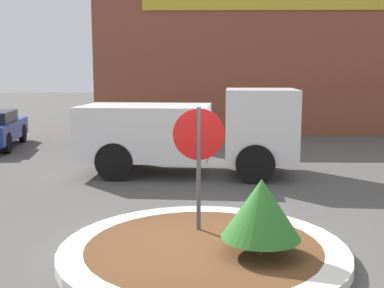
# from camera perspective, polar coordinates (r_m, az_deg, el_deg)

# --- Properties ---
(ground_plane) EXTENTS (120.00, 120.00, 0.00)m
(ground_plane) POSITION_cam_1_polar(r_m,az_deg,el_deg) (7.39, 1.34, -13.16)
(ground_plane) COLOR #514F4C
(traffic_island) EXTENTS (4.29, 4.29, 0.17)m
(traffic_island) POSITION_cam_1_polar(r_m,az_deg,el_deg) (7.36, 1.34, -12.54)
(traffic_island) COLOR silver
(traffic_island) RESTS_ON ground_plane
(stop_sign) EXTENTS (0.83, 0.07, 2.18)m
(stop_sign) POSITION_cam_1_polar(r_m,az_deg,el_deg) (7.71, 0.80, -0.50)
(stop_sign) COLOR #4C4C51
(stop_sign) RESTS_ON ground_plane
(island_shrub) EXTENTS (1.12, 1.12, 1.09)m
(island_shrub) POSITION_cam_1_polar(r_m,az_deg,el_deg) (6.85, 8.20, -7.58)
(island_shrub) COLOR brown
(island_shrub) RESTS_ON traffic_island
(utility_truck) EXTENTS (5.86, 2.72, 2.30)m
(utility_truck) POSITION_cam_1_polar(r_m,az_deg,el_deg) (12.96, -0.07, 1.71)
(utility_truck) COLOR white
(utility_truck) RESTS_ON ground_plane
(storefront_building) EXTENTS (14.39, 6.07, 6.57)m
(storefront_building) POSITION_cam_1_polar(r_m,az_deg,el_deg) (23.90, 7.31, 9.74)
(storefront_building) COLOR brown
(storefront_building) RESTS_ON ground_plane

